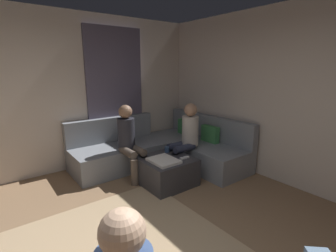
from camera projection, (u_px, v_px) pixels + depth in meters
wall_back at (314, 99)px, 3.47m from camera, size 6.00×0.12×2.70m
wall_left at (38, 95)px, 4.02m from camera, size 0.12×6.00×2.70m
curtain_panel at (116, 96)px, 4.73m from camera, size 0.06×1.10×2.50m
sectional_couch at (164, 149)px, 4.70m from camera, size 2.10×2.55×0.87m
ottoman at (166, 171)px, 3.89m from camera, size 0.76×0.76×0.42m
folded_blanket at (164, 161)px, 3.69m from camera, size 0.44×0.36×0.04m
coffee_mug at (167, 149)px, 4.11m from camera, size 0.08×0.08×0.10m
game_remote at (185, 158)px, 3.83m from camera, size 0.05×0.15×0.02m
person_on_couch_back at (186, 136)px, 4.22m from camera, size 0.30×0.60×1.20m
person_on_couch_side at (129, 139)px, 4.03m from camera, size 0.60×0.30×1.20m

